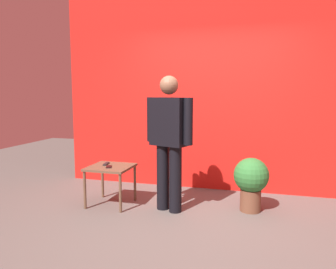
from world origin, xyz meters
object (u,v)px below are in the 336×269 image
standing_person (169,136)px  potted_plant (251,180)px  side_table (111,171)px  tv_remote (106,164)px  cell_phone (109,167)px

standing_person → potted_plant: 1.17m
side_table → standing_person: bearing=0.0°
standing_person → potted_plant: standing_person is taller
side_table → tv_remote: (-0.10, 0.07, 0.08)m
side_table → potted_plant: potted_plant is taller
side_table → tv_remote: bearing=143.0°
cell_phone → tv_remote: bearing=104.9°
standing_person → potted_plant: (1.01, 0.25, -0.55)m
standing_person → tv_remote: standing_person is taller
side_table → cell_phone: cell_phone is taller
side_table → tv_remote: 0.15m
cell_phone → potted_plant: bearing=-13.4°
cell_phone → potted_plant: (1.81, 0.31, -0.13)m
standing_person → potted_plant: bearing=14.0°
side_table → tv_remote: size_ratio=3.29×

